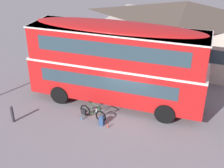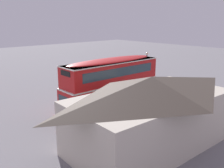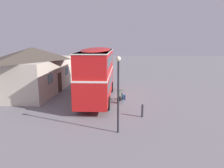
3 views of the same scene
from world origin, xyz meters
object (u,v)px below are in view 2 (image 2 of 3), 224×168
backpack_on_ground (96,100)px  water_bottle_red_squeeze (91,102)px  street_lamp (147,67)px  kerb_bollard (119,87)px  double_decker_bus (112,82)px  water_bottle_blue_sports (105,99)px  touring_bicycle (103,98)px

backpack_on_ground → water_bottle_red_squeeze: bearing=-23.7°
backpack_on_ground → street_lamp: bearing=176.0°
kerb_bollard → double_decker_bus: bearing=38.5°
water_bottle_blue_sports → street_lamp: street_lamp is taller
street_lamp → kerb_bollard: street_lamp is taller
touring_bicycle → water_bottle_red_squeeze: bearing=-25.9°
street_lamp → touring_bicycle: bearing=-1.4°
water_bottle_blue_sports → street_lamp: size_ratio=0.05×
street_lamp → water_bottle_blue_sports: bearing=-4.1°
double_decker_bus → water_bottle_red_squeeze: bearing=-82.2°
touring_bicycle → kerb_bollard: 4.22m
backpack_on_ground → touring_bicycle: bearing=152.9°
touring_bicycle → water_bottle_red_squeeze: 1.24m
double_decker_bus → street_lamp: double_decker_bus is taller
double_decker_bus → water_bottle_red_squeeze: double_decker_bus is taller
double_decker_bus → kerb_bollard: size_ratio=10.39×
backpack_on_ground → street_lamp: size_ratio=0.11×
touring_bicycle → kerb_bollard: (-3.91, -1.58, 0.13)m
backpack_on_ground → water_bottle_blue_sports: bearing=176.1°
water_bottle_blue_sports → kerb_bollard: 3.70m
double_decker_bus → touring_bicycle: 3.19m
double_decker_bus → touring_bicycle: bearing=-109.2°
double_decker_bus → water_bottle_red_squeeze: size_ratio=38.40×
water_bottle_red_squeeze → street_lamp: street_lamp is taller
backpack_on_ground → street_lamp: (-7.32, 0.52, 2.55)m
water_bottle_red_squeeze → kerb_bollard: kerb_bollard is taller
touring_bicycle → water_bottle_red_squeeze: touring_bicycle is taller
street_lamp → double_decker_bus: bearing=14.8°
kerb_bollard → street_lamp: bearing=147.3°
backpack_on_ground → water_bottle_red_squeeze: size_ratio=1.94×
double_decker_bus → touring_bicycle: double_decker_bus is taller
double_decker_bus → water_bottle_red_squeeze: 3.67m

